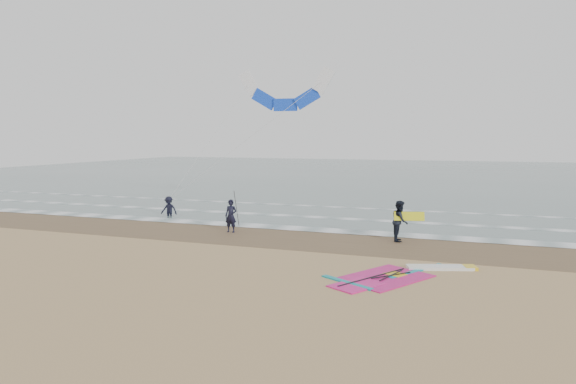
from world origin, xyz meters
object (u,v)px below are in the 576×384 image
(windsurf_rig, at_px, (401,275))
(person_walking, at_px, (400,221))
(person_wading, at_px, (169,203))
(surf_kite, at_px, (285,94))
(person_standing, at_px, (231,216))

(windsurf_rig, xyz_separation_m, person_walking, (-0.81, 5.75, 0.87))
(person_walking, xyz_separation_m, person_wading, (-13.45, 2.63, -0.14))
(person_wading, bearing_deg, person_walking, -16.66)
(surf_kite, bearing_deg, person_standing, -89.04)
(person_wading, bearing_deg, windsurf_rig, -36.04)
(person_wading, distance_m, surf_kite, 9.64)
(person_standing, height_order, person_walking, person_walking)
(windsurf_rig, bearing_deg, person_wading, 149.55)
(person_standing, relative_size, surf_kite, 0.19)
(person_walking, bearing_deg, person_standing, 88.40)
(windsurf_rig, distance_m, person_wading, 16.56)
(person_walking, relative_size, surf_kite, 0.21)
(windsurf_rig, height_order, surf_kite, surf_kite)
(person_wading, bearing_deg, surf_kite, 35.44)
(person_walking, distance_m, person_wading, 13.70)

